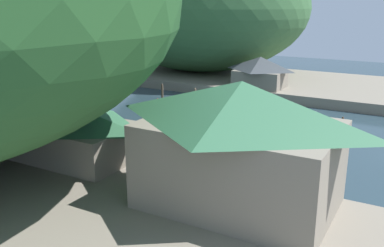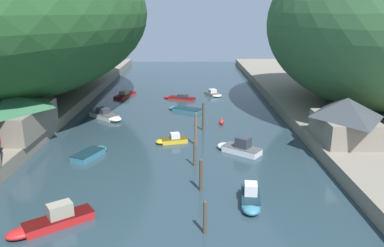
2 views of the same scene
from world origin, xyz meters
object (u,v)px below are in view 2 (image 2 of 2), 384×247
(boat_white_cruiser, at_px, (184,109))
(boat_red_skiff, at_px, (126,94))
(boat_cabin_cruiser, at_px, (214,94))
(right_bank_cottage, at_px, (346,119))
(boathouse_shed, at_px, (12,113))
(boat_navy_launch, at_px, (238,147))
(boat_moored_right, at_px, (179,98))
(boat_near_quay, at_px, (171,140))
(boat_far_upstream, at_px, (107,116))
(channel_buoy_near, at_px, (221,122))
(boat_mid_channel, at_px, (91,153))
(boat_yellow_tender, at_px, (251,199))
(boat_far_right_bank, at_px, (51,221))

(boat_white_cruiser, height_order, boat_red_skiff, boat_red_skiff)
(boat_cabin_cruiser, bearing_deg, right_bank_cottage, 87.83)
(right_bank_cottage, bearing_deg, boathouse_shed, 175.97)
(boat_navy_launch, xyz_separation_m, boat_white_cruiser, (-5.97, 17.15, -0.30))
(boathouse_shed, relative_size, boat_cabin_cruiser, 2.37)
(boat_white_cruiser, relative_size, boat_moored_right, 0.94)
(boathouse_shed, xyz_separation_m, boat_near_quay, (17.05, 0.72, -3.32))
(boathouse_shed, bearing_deg, boat_red_skiff, 72.24)
(boat_far_upstream, relative_size, boat_red_skiff, 0.85)
(boat_cabin_cruiser, bearing_deg, boat_white_cruiser, 39.13)
(right_bank_cottage, relative_size, channel_buoy_near, 7.82)
(boat_moored_right, bearing_deg, boathouse_shed, 164.88)
(boat_near_quay, height_order, channel_buoy_near, boat_near_quay)
(boat_moored_right, relative_size, channel_buoy_near, 5.98)
(boat_far_upstream, distance_m, boat_mid_channel, 13.81)
(boat_yellow_tender, distance_m, boat_far_upstream, 28.85)
(boat_navy_launch, relative_size, boat_red_skiff, 0.78)
(boat_far_upstream, bearing_deg, boat_near_quay, 84.99)
(boat_navy_launch, relative_size, boat_cabin_cruiser, 1.12)
(boat_white_cruiser, distance_m, boat_near_quay, 14.24)
(boat_mid_channel, bearing_deg, boat_moored_right, 95.96)
(boathouse_shed, distance_m, boat_mid_channel, 10.19)
(boat_far_right_bank, height_order, boat_red_skiff, boat_far_right_bank)
(boat_white_cruiser, xyz_separation_m, boat_near_quay, (-1.19, -14.19, 0.13))
(boat_navy_launch, bearing_deg, boat_far_upstream, 89.43)
(boat_yellow_tender, distance_m, boat_white_cruiser, 28.85)
(right_bank_cottage, distance_m, boat_yellow_tender, 16.01)
(boathouse_shed, distance_m, boat_far_right_bank, 19.32)
(boathouse_shed, height_order, boat_near_quay, boathouse_shed)
(boat_navy_launch, xyz_separation_m, boat_near_quay, (-7.16, 2.96, -0.17))
(boat_far_right_bank, bearing_deg, boat_cabin_cruiser, -53.66)
(boat_navy_launch, height_order, boat_red_skiff, boat_navy_launch)
(boat_navy_launch, bearing_deg, boat_near_quay, 104.77)
(boathouse_shed, relative_size, boat_mid_channel, 2.23)
(boat_far_right_bank, relative_size, boat_moored_right, 0.96)
(boat_far_right_bank, height_order, boat_near_quay, boat_far_right_bank)
(boat_white_cruiser, xyz_separation_m, boat_mid_channel, (-9.16, -18.10, 0.08))
(right_bank_cottage, xyz_separation_m, boat_white_cruiser, (-16.79, 17.38, -3.51))
(boat_cabin_cruiser, relative_size, boat_red_skiff, 0.69)
(boat_near_quay, relative_size, boat_red_skiff, 0.59)
(boathouse_shed, relative_size, boat_navy_launch, 2.11)
(boat_yellow_tender, relative_size, boat_cabin_cruiser, 0.96)
(boat_far_upstream, bearing_deg, boat_red_skiff, -139.90)
(right_bank_cottage, height_order, boat_far_right_bank, right_bank_cottage)
(right_bank_cottage, bearing_deg, boat_far_upstream, 154.50)
(boat_far_right_bank, distance_m, boat_red_skiff, 41.62)
(boathouse_shed, distance_m, channel_buoy_near, 24.75)
(boat_moored_right, height_order, channel_buoy_near, channel_buoy_near)
(boat_white_cruiser, bearing_deg, boat_mid_channel, -176.75)
(boat_navy_launch, height_order, boat_mid_channel, boat_navy_launch)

